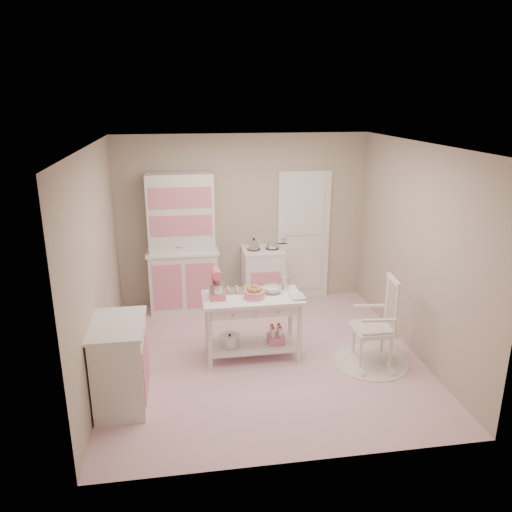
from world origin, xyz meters
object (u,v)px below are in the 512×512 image
at_px(hutch, 182,244).
at_px(stove, 263,278).
at_px(stand_mixer, 217,284).
at_px(rocking_chair, 374,321).
at_px(work_table, 252,326).
at_px(bread_basket, 254,294).
at_px(base_cabinet, 121,364).

xyz_separation_m(hutch, stove, (1.20, -0.05, -0.58)).
bearing_deg(stand_mixer, rocking_chair, -15.04).
bearing_deg(work_table, hutch, 116.83).
bearing_deg(work_table, rocking_chair, -15.79).
bearing_deg(stove, bread_basket, -103.24).
distance_m(base_cabinet, rocking_chair, 2.93).
relative_size(stove, work_table, 0.77).
xyz_separation_m(rocking_chair, work_table, (-1.40, 0.40, -0.15)).
height_order(rocking_chair, stand_mixer, stand_mixer).
xyz_separation_m(hutch, bread_basket, (0.83, -1.64, -0.19)).
bearing_deg(base_cabinet, work_table, 27.84).
height_order(hutch, work_table, hutch).
bearing_deg(base_cabinet, bread_basket, 26.02).
distance_m(hutch, bread_basket, 1.85).
relative_size(rocking_chair, stand_mixer, 3.24).
bearing_deg(bread_basket, rocking_chair, -14.08).
relative_size(hutch, work_table, 1.73).
bearing_deg(hutch, stand_mixer, -76.23).
distance_m(rocking_chair, bread_basket, 1.46).
bearing_deg(work_table, base_cabinet, -152.16).
bearing_deg(hutch, work_table, -63.17).
relative_size(stove, base_cabinet, 1.00).
bearing_deg(stove, hutch, 177.61).
distance_m(stove, work_table, 1.59).
distance_m(work_table, stand_mixer, 0.71).
distance_m(hutch, rocking_chair, 3.01).
height_order(rocking_chair, work_table, rocking_chair).
xyz_separation_m(work_table, bread_basket, (0.02, -0.05, 0.45)).
xyz_separation_m(stove, base_cabinet, (-1.89, -2.33, 0.00)).
xyz_separation_m(hutch, stand_mixer, (0.39, -1.57, -0.07)).
xyz_separation_m(hutch, base_cabinet, (-0.69, -2.38, -0.58)).
relative_size(rocking_chair, work_table, 0.92).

